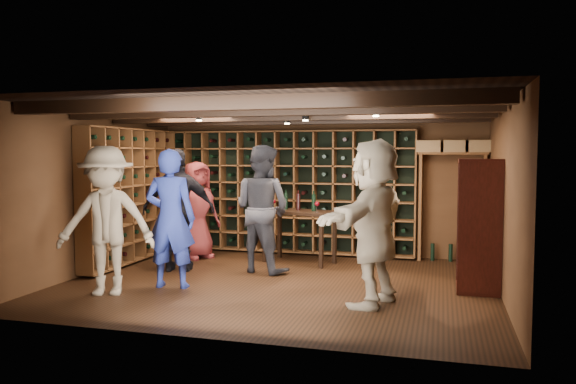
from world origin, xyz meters
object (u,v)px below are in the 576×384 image
(guest_red_floral, at_px, (197,210))
(tasting_table, at_px, (299,217))
(guest_beige, at_px, (374,222))
(man_blue_shirt, at_px, (170,219))
(guest_khaki, at_px, (106,221))
(guest_woman_black, at_px, (179,210))
(display_cabinet, at_px, (479,229))
(man_grey_suit, at_px, (262,209))

(guest_red_floral, distance_m, tasting_table, 1.83)
(guest_beige, bearing_deg, guest_red_floral, -105.35)
(man_blue_shirt, xyz_separation_m, tasting_table, (1.28, 2.15, -0.17))
(man_blue_shirt, height_order, guest_khaki, guest_khaki)
(guest_red_floral, height_order, guest_woman_black, guest_woman_black)
(guest_red_floral, bearing_deg, tasting_table, -55.53)
(guest_khaki, bearing_deg, guest_beige, -11.01)
(display_cabinet, distance_m, guest_woman_black, 4.46)
(display_cabinet, distance_m, guest_red_floral, 4.79)
(display_cabinet, distance_m, man_grey_suit, 3.22)
(display_cabinet, relative_size, man_blue_shirt, 0.91)
(man_blue_shirt, distance_m, guest_red_floral, 2.15)
(guest_khaki, bearing_deg, display_cabinet, -1.52)
(guest_woman_black, xyz_separation_m, tasting_table, (1.66, 1.14, -0.18))
(guest_woman_black, relative_size, guest_khaki, 0.99)
(guest_red_floral, relative_size, tasting_table, 1.32)
(guest_red_floral, bearing_deg, display_cabinet, -73.19)
(man_grey_suit, bearing_deg, guest_red_floral, -8.87)
(guest_woman_black, bearing_deg, tasting_table, -162.49)
(display_cabinet, bearing_deg, guest_woman_black, 177.49)
(guest_red_floral, xyz_separation_m, guest_woman_black, (0.17, -1.05, 0.11))
(man_grey_suit, height_order, guest_red_floral, man_grey_suit)
(man_blue_shirt, xyz_separation_m, guest_red_floral, (-0.55, 2.07, -0.10))
(display_cabinet, bearing_deg, tasting_table, 154.52)
(guest_red_floral, height_order, guest_khaki, guest_khaki)
(guest_woman_black, bearing_deg, man_blue_shirt, 93.67)
(tasting_table, bearing_deg, guest_red_floral, -162.54)
(man_blue_shirt, bearing_deg, guest_woman_black, -78.15)
(man_grey_suit, xyz_separation_m, guest_red_floral, (-1.44, 0.75, -0.14))
(guest_beige, distance_m, tasting_table, 2.77)
(display_cabinet, bearing_deg, guest_red_floral, 164.87)
(guest_woman_black, distance_m, tasting_table, 2.02)
(man_blue_shirt, relative_size, guest_woman_black, 1.00)
(man_blue_shirt, bearing_deg, guest_khaki, 33.70)
(man_grey_suit, distance_m, guest_beige, 2.41)
(display_cabinet, height_order, guest_khaki, guest_khaki)
(man_blue_shirt, relative_size, guest_beige, 0.94)
(man_grey_suit, distance_m, guest_woman_black, 1.31)
(guest_khaki, xyz_separation_m, tasting_table, (1.91, 2.73, -0.19))
(guest_red_floral, xyz_separation_m, guest_beige, (3.35, -2.22, 0.16))
(man_grey_suit, bearing_deg, man_blue_shirt, 74.57)
(guest_woman_black, height_order, guest_khaki, guest_khaki)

